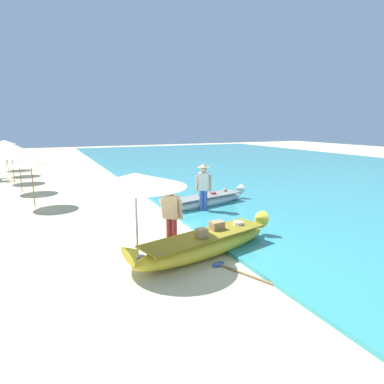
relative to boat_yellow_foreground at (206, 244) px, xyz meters
The scene contains 14 objects.
ground_plane 1.09m from the boat_yellow_foreground, 125.54° to the left, with size 80.00×80.00×0.00m, color beige.
sea 15.34m from the boat_yellow_foreground, 35.22° to the left, with size 24.00×56.00×0.10m, color teal.
boat_yellow_foreground is the anchor object (origin of this frame).
boat_white_midground 4.71m from the boat_yellow_foreground, 63.26° to the left, with size 3.96×1.61×0.75m.
person_vendor_hatted 3.98m from the boat_yellow_foreground, 64.38° to the left, with size 0.58×0.45×1.78m.
person_tourist_customer 1.13m from the boat_yellow_foreground, 126.70° to the left, with size 0.55×0.50×1.62m.
patio_umbrella_large 2.25m from the boat_yellow_foreground, 162.74° to the left, with size 2.32×2.32×2.05m.
parasol_row_0 8.14m from the boat_yellow_foreground, 118.21° to the left, with size 1.60×1.60×1.91m.
parasol_row_1 11.26m from the boat_yellow_foreground, 112.96° to the left, with size 1.60×1.60×1.91m.
parasol_row_2 14.21m from the boat_yellow_foreground, 110.03° to the left, with size 1.60×1.60×1.91m.
parasol_row_3 16.96m from the boat_yellow_foreground, 107.37° to the left, with size 1.60×1.60×1.91m.
parasol_row_4 19.90m from the boat_yellow_foreground, 106.22° to the left, with size 1.60×1.60×1.91m.
parasol_row_5 22.74m from the boat_yellow_foreground, 104.96° to the left, with size 1.60×1.60×1.91m.
paddle 1.04m from the boat_yellow_foreground, 79.20° to the right, with size 0.76×1.48×0.05m.
Camera 1 is at (-2.79, -7.50, 3.13)m, focal length 30.86 mm.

